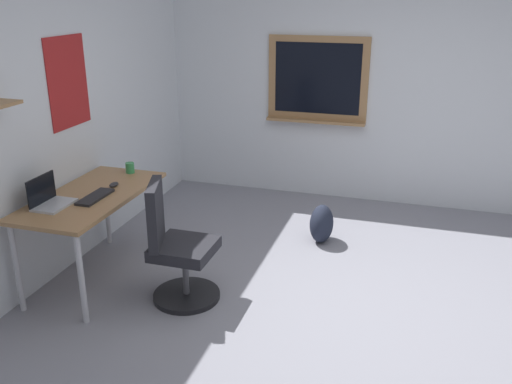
{
  "coord_description": "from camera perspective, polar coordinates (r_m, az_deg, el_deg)",
  "views": [
    {
      "loc": [
        -3.61,
        -0.41,
        2.28
      ],
      "look_at": [
        0.07,
        0.71,
        0.85
      ],
      "focal_mm": 38.77,
      "sensor_mm": 36.0,
      "label": 1
    }
  ],
  "objects": [
    {
      "name": "laptop",
      "position": [
        4.41,
        -20.56,
        -0.66
      ],
      "size": [
        0.31,
        0.21,
        0.23
      ],
      "color": "#ADAFB5",
      "rests_on": "desk"
    },
    {
      "name": "wall_right",
      "position": [
        6.16,
        12.94,
        10.71
      ],
      "size": [
        0.22,
        5.0,
        2.6
      ],
      "color": "silver",
      "rests_on": "ground"
    },
    {
      "name": "keyboard",
      "position": [
        4.47,
        -16.27,
        -0.49
      ],
      "size": [
        0.37,
        0.13,
        0.02
      ],
      "primitive_type": "cube",
      "color": "black",
      "rests_on": "desk"
    },
    {
      "name": "ground_plane",
      "position": [
        4.29,
        9.08,
        -12.0
      ],
      "size": [
        5.2,
        5.2,
        0.0
      ],
      "primitive_type": "plane",
      "color": "gray",
      "rests_on": "ground"
    },
    {
      "name": "wall_back",
      "position": [
        4.71,
        -21.07,
        7.03
      ],
      "size": [
        5.0,
        0.3,
        2.6
      ],
      "color": "silver",
      "rests_on": "ground"
    },
    {
      "name": "computer_mouse",
      "position": [
        4.69,
        -14.45,
        0.75
      ],
      "size": [
        0.1,
        0.06,
        0.03
      ],
      "primitive_type": "ellipsoid",
      "color": "#262628",
      "rests_on": "desk"
    },
    {
      "name": "coffee_mug",
      "position": [
        4.99,
        -12.87,
        2.45
      ],
      "size": [
        0.08,
        0.08,
        0.09
      ],
      "primitive_type": "cylinder",
      "color": "#338C4C",
      "rests_on": "desk"
    },
    {
      "name": "desk",
      "position": [
        4.59,
        -16.58,
        -1.1
      ],
      "size": [
        1.35,
        0.66,
        0.74
      ],
      "color": "#997047",
      "rests_on": "ground"
    },
    {
      "name": "backpack",
      "position": [
        5.26,
        6.78,
        -3.26
      ],
      "size": [
        0.32,
        0.22,
        0.37
      ],
      "primitive_type": "ellipsoid",
      "color": "#1E2333",
      "rests_on": "ground"
    },
    {
      "name": "office_chair",
      "position": [
        4.24,
        -8.24,
        -6.02
      ],
      "size": [
        0.53,
        0.55,
        0.95
      ],
      "color": "black",
      "rests_on": "ground"
    }
  ]
}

